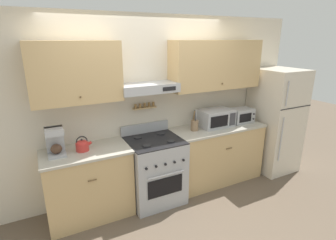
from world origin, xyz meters
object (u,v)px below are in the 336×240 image
(coffee_maker, at_px, (55,141))
(microwave, at_px, (216,118))
(utensil_crock, at_px, (195,125))
(refrigerator, at_px, (275,120))
(stove_range, at_px, (154,170))
(tea_kettle, at_px, (82,145))
(toaster_oven, at_px, (241,115))

(coffee_maker, distance_m, microwave, 2.31)
(coffee_maker, height_order, utensil_crock, coffee_maker)
(utensil_crock, bearing_deg, refrigerator, -3.83)
(stove_range, relative_size, refrigerator, 0.60)
(tea_kettle, bearing_deg, refrigerator, -1.89)
(tea_kettle, bearing_deg, coffee_maker, 174.09)
(stove_range, height_order, refrigerator, refrigerator)
(refrigerator, height_order, toaster_oven, refrigerator)
(stove_range, distance_m, toaster_oven, 1.68)
(refrigerator, xyz_separation_m, microwave, (-1.17, 0.12, 0.17))
(stove_range, xyz_separation_m, utensil_crock, (0.69, 0.07, 0.54))
(microwave, bearing_deg, utensil_crock, -177.44)
(microwave, bearing_deg, stove_range, -175.45)
(microwave, bearing_deg, coffee_maker, 179.69)
(stove_range, distance_m, coffee_maker, 1.37)
(coffee_maker, bearing_deg, toaster_oven, -0.66)
(tea_kettle, relative_size, coffee_maker, 0.60)
(microwave, bearing_deg, toaster_oven, -2.26)
(tea_kettle, relative_size, microwave, 0.38)
(tea_kettle, distance_m, toaster_oven, 2.51)
(stove_range, bearing_deg, toaster_oven, 2.43)
(refrigerator, height_order, coffee_maker, refrigerator)
(coffee_maker, relative_size, toaster_oven, 0.91)
(microwave, bearing_deg, refrigerator, -5.98)
(coffee_maker, bearing_deg, utensil_crock, -0.91)
(tea_kettle, height_order, utensil_crock, utensil_crock)
(refrigerator, xyz_separation_m, tea_kettle, (-3.19, 0.11, 0.11))
(tea_kettle, bearing_deg, utensil_crock, 0.00)
(stove_range, height_order, toaster_oven, toaster_oven)
(stove_range, bearing_deg, tea_kettle, 175.73)
(toaster_oven, bearing_deg, microwave, 177.74)
(refrigerator, bearing_deg, microwave, 174.02)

